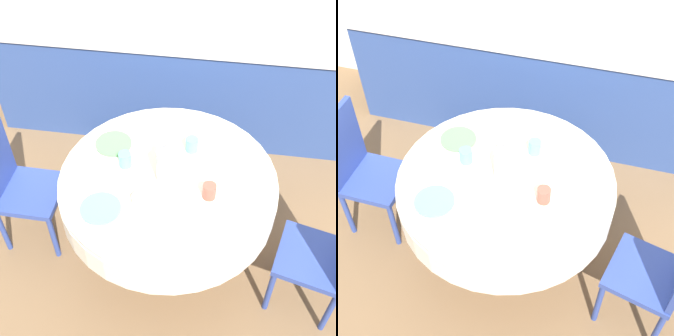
# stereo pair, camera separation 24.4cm
# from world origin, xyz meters

# --- Properties ---
(ground_plane) EXTENTS (12.00, 12.00, 0.00)m
(ground_plane) POSITION_xyz_m (0.00, 0.00, 0.00)
(ground_plane) COLOR brown
(kitchen_counter) EXTENTS (3.24, 0.64, 0.92)m
(kitchen_counter) POSITION_xyz_m (0.00, 1.35, 0.46)
(kitchen_counter) COLOR #2D4784
(kitchen_counter) RESTS_ON ground_plane
(dining_table) EXTENTS (1.30, 1.30, 0.73)m
(dining_table) POSITION_xyz_m (0.00, 0.00, 0.61)
(dining_table) COLOR tan
(dining_table) RESTS_ON ground_plane
(chair_left) EXTENTS (0.49, 0.49, 0.95)m
(chair_left) POSITION_xyz_m (0.97, -0.25, 0.52)
(chair_left) COLOR #2D428E
(chair_left) RESTS_ON ground_plane
(chair_right) EXTENTS (0.40, 0.40, 0.95)m
(chair_right) POSITION_xyz_m (-1.00, 0.01, 0.52)
(chair_right) COLOR #2D428E
(chair_right) RESTS_ON ground_plane
(plate_near_left) EXTENTS (0.23, 0.23, 0.01)m
(plate_near_left) POSITION_xyz_m (-0.33, -0.29, 0.74)
(plate_near_left) COLOR #60BCB7
(plate_near_left) RESTS_ON dining_table
(cup_near_left) EXTENTS (0.08, 0.08, 0.09)m
(cup_near_left) POSITION_xyz_m (-0.12, -0.25, 0.78)
(cup_near_left) COLOR white
(cup_near_left) RESTS_ON dining_table
(plate_near_right) EXTENTS (0.23, 0.23, 0.01)m
(plate_near_right) POSITION_xyz_m (0.35, -0.28, 0.74)
(plate_near_right) COLOR white
(plate_near_right) RESTS_ON dining_table
(cup_near_right) EXTENTS (0.08, 0.08, 0.09)m
(cup_near_right) POSITION_xyz_m (0.25, -0.11, 0.78)
(cup_near_right) COLOR #CC4C3D
(cup_near_right) RESTS_ON dining_table
(plate_far_left) EXTENTS (0.23, 0.23, 0.01)m
(plate_far_left) POSITION_xyz_m (-0.38, 0.23, 0.74)
(plate_far_left) COLOR #5BA85B
(plate_far_left) RESTS_ON dining_table
(cup_far_left) EXTENTS (0.08, 0.08, 0.09)m
(cup_far_left) POSITION_xyz_m (-0.27, 0.06, 0.78)
(cup_far_left) COLOR #5BA39E
(cup_far_left) RESTS_ON dining_table
(plate_far_right) EXTENTS (0.23, 0.23, 0.01)m
(plate_far_right) POSITION_xyz_m (0.32, 0.30, 0.74)
(plate_far_right) COLOR white
(plate_far_right) RESTS_ON dining_table
(cup_far_right) EXTENTS (0.08, 0.08, 0.09)m
(cup_far_right) POSITION_xyz_m (0.11, 0.25, 0.78)
(cup_far_right) COLOR #5BA39E
(cup_far_right) RESTS_ON dining_table
(coffee_carafe) EXTENTS (0.13, 0.13, 0.32)m
(coffee_carafe) POSITION_xyz_m (0.00, -0.02, 0.87)
(coffee_carafe) COLOR #B2B2B7
(coffee_carafe) RESTS_ON dining_table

